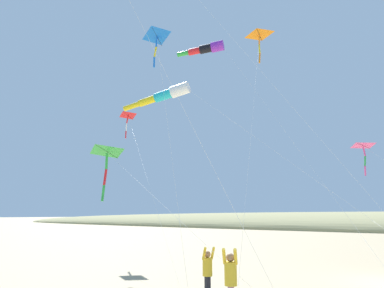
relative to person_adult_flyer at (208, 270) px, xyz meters
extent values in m
cube|color=#232328|center=(0.01, 0.01, -0.56)|extent=(0.29, 0.31, 0.72)
cylinder|color=gold|center=(0.01, 0.01, 0.10)|extent=(0.47, 0.47, 0.60)
sphere|color=#A37551|center=(0.01, 0.01, 0.51)|extent=(0.23, 0.23, 0.23)
cylinder|color=gold|center=(0.02, -0.20, 0.55)|extent=(0.31, 0.33, 0.45)
cylinder|color=gold|center=(-0.20, 0.00, 0.55)|extent=(0.31, 0.33, 0.45)
cylinder|color=gold|center=(-1.19, -1.56, 0.18)|extent=(0.47, 0.47, 0.64)
sphere|color=#A37551|center=(-1.19, -1.56, 0.62)|extent=(0.24, 0.24, 0.24)
cylinder|color=gold|center=(-1.27, -1.77, 0.67)|extent=(0.40, 0.25, 0.49)
cylinder|color=gold|center=(-1.40, -1.48, 0.67)|extent=(0.40, 0.25, 0.49)
pyramid|color=orange|center=(9.00, 1.64, 13.42)|extent=(1.19, 1.59, 0.34)
cylinder|color=black|center=(8.98, 1.64, 13.34)|extent=(1.27, 0.25, 0.25)
cylinder|color=orange|center=(8.97, 1.66, 12.94)|extent=(0.16, 0.18, 0.66)
cylinder|color=yellow|center=(8.92, 1.65, 12.29)|extent=(0.21, 0.20, 0.66)
cylinder|color=orange|center=(8.87, 1.64, 11.64)|extent=(0.18, 0.18, 0.66)
cylinder|color=white|center=(4.55, 0.31, 6.18)|extent=(8.87, 2.67, 14.21)
pyramid|color=#EF4C93|center=(13.36, -3.16, 6.18)|extent=(1.45, 1.63, 0.36)
cylinder|color=black|center=(13.35, -3.15, 6.10)|extent=(1.07, 0.60, 0.30)
cylinder|color=#EF4C93|center=(13.35, -3.18, 5.72)|extent=(0.11, 0.17, 0.62)
cylinder|color=green|center=(13.33, -3.17, 5.11)|extent=(0.17, 0.20, 0.63)
cylinder|color=#EF4C93|center=(13.32, -3.13, 4.49)|extent=(0.15, 0.16, 0.62)
cylinder|color=purple|center=(10.22, 5.58, 14.24)|extent=(1.04, 1.16, 0.84)
cylinder|color=black|center=(9.93, 6.44, 14.17)|extent=(0.90, 1.11, 0.70)
cylinder|color=red|center=(9.64, 7.30, 14.10)|extent=(0.77, 1.05, 0.56)
cylinder|color=green|center=(9.35, 8.16, 14.03)|extent=(0.63, 1.00, 0.42)
cylinder|color=white|center=(7.98, 0.03, 6.58)|extent=(4.78, 10.24, 15.00)
pyramid|color=blue|center=(0.72, 3.15, 10.02)|extent=(0.87, 1.23, 0.50)
cylinder|color=black|center=(0.68, 3.14, 9.96)|extent=(0.88, 0.16, 0.55)
cylinder|color=blue|center=(0.67, 3.14, 9.65)|extent=(0.13, 0.10, 0.52)
cylinder|color=yellow|center=(0.62, 3.17, 9.14)|extent=(0.17, 0.17, 0.53)
cylinder|color=blue|center=(0.58, 3.18, 8.63)|extent=(0.15, 0.15, 0.52)
cylinder|color=white|center=(-0.66, 1.19, 4.50)|extent=(2.70, 3.92, 10.85)
cylinder|color=white|center=(6.59, 6.31, 9.82)|extent=(1.09, 1.49, 0.99)
cylinder|color=#1EB7C6|center=(6.28, 7.45, 9.58)|extent=(0.95, 1.43, 0.85)
cylinder|color=yellow|center=(5.96, 8.59, 9.34)|extent=(0.81, 1.36, 0.71)
cylinder|color=yellow|center=(5.64, 9.73, 9.09)|extent=(0.67, 1.30, 0.58)
cylinder|color=white|center=(6.29, -0.82, 4.42)|extent=(0.94, 13.12, 10.68)
pyramid|color=green|center=(0.86, 6.38, 4.96)|extent=(1.21, 1.78, 0.54)
cylinder|color=black|center=(0.82, 6.38, 4.87)|extent=(1.49, 0.09, 0.49)
cylinder|color=green|center=(0.87, 6.42, 4.39)|extent=(0.25, 0.26, 0.80)
cylinder|color=red|center=(0.89, 6.49, 3.62)|extent=(0.21, 0.22, 0.79)
cylinder|color=green|center=(0.83, 6.51, 2.84)|extent=(0.22, 0.16, 0.79)
cylinder|color=white|center=(-0.24, 1.47, 1.94)|extent=(2.13, 9.81, 5.73)
cylinder|color=white|center=(6.98, 0.03, 8.78)|extent=(4.52, 12.76, 19.41)
pyramid|color=red|center=(7.41, 11.92, 9.30)|extent=(0.90, 1.32, 0.42)
cylinder|color=black|center=(7.38, 11.91, 9.22)|extent=(1.08, 0.08, 0.41)
cylinder|color=red|center=(7.35, 11.94, 8.88)|extent=(0.19, 0.18, 0.59)
cylinder|color=white|center=(7.33, 12.00, 8.30)|extent=(0.14, 0.18, 0.58)
cylinder|color=red|center=(7.33, 12.02, 7.73)|extent=(0.15, 0.14, 0.58)
cylinder|color=white|center=(3.23, 6.08, 4.13)|extent=(8.31, 11.67, 10.11)
cylinder|color=white|center=(-2.95, -0.12, 6.64)|extent=(4.03, 6.10, 15.12)
camera|label=1|loc=(-10.22, -6.65, 1.85)|focal=32.01mm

